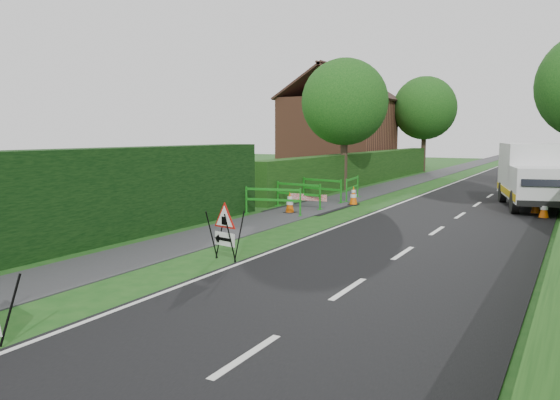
% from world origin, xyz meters
% --- Properties ---
extents(ground, '(120.00, 120.00, 0.00)m').
position_xyz_m(ground, '(0.00, 0.00, 0.00)').
color(ground, '#184814').
rests_on(ground, ground).
extents(road_surface, '(6.00, 90.00, 0.02)m').
position_xyz_m(road_surface, '(2.50, 35.00, 0.00)').
color(road_surface, black).
rests_on(road_surface, ground).
extents(footpath, '(2.00, 90.00, 0.02)m').
position_xyz_m(footpath, '(-3.00, 35.00, 0.01)').
color(footpath, '#2D2D30').
rests_on(footpath, ground).
extents(hedge_west_near, '(1.10, 18.00, 2.50)m').
position_xyz_m(hedge_west_near, '(-5.00, 0.00, 0.00)').
color(hedge_west_near, black).
rests_on(hedge_west_near, ground).
extents(hedge_west_far, '(1.00, 24.00, 1.80)m').
position_xyz_m(hedge_west_far, '(-5.00, 22.00, 0.00)').
color(hedge_west_far, '#14380F').
rests_on(hedge_west_far, ground).
extents(house_west, '(7.50, 7.40, 7.88)m').
position_xyz_m(house_west, '(-10.00, 30.00, 2.90)').
color(house_west, brown).
rests_on(house_west, ground).
extents(tree_nw, '(4.40, 4.40, 6.70)m').
position_xyz_m(tree_nw, '(-4.60, 18.00, 4.48)').
color(tree_nw, '#2D2116').
rests_on(tree_nw, ground).
extents(tree_fw, '(4.80, 4.80, 7.24)m').
position_xyz_m(tree_fw, '(-4.60, 34.00, 4.83)').
color(tree_fw, '#2D2116').
rests_on(tree_fw, ground).
extents(triangle_sign, '(0.91, 0.91, 1.13)m').
position_xyz_m(triangle_sign, '(-0.85, 1.81, 0.79)').
color(triangle_sign, black).
rests_on(triangle_sign, ground).
extents(works_van, '(3.35, 5.81, 2.50)m').
position_xyz_m(works_van, '(4.58, 15.07, 1.32)').
color(works_van, silver).
rests_on(works_van, ground).
extents(traffic_cone_0, '(0.38, 0.38, 0.79)m').
position_xyz_m(traffic_cone_0, '(5.11, 12.26, 0.39)').
color(traffic_cone_0, black).
rests_on(traffic_cone_0, ground).
extents(traffic_cone_1, '(0.38, 0.38, 0.79)m').
position_xyz_m(traffic_cone_1, '(4.78, 13.31, 0.39)').
color(traffic_cone_1, black).
rests_on(traffic_cone_1, ground).
extents(traffic_cone_2, '(0.38, 0.38, 0.79)m').
position_xyz_m(traffic_cone_2, '(5.06, 16.46, 0.39)').
color(traffic_cone_2, black).
rests_on(traffic_cone_2, ground).
extents(traffic_cone_3, '(0.38, 0.38, 0.79)m').
position_xyz_m(traffic_cone_3, '(-3.09, 9.21, 0.39)').
color(traffic_cone_3, black).
rests_on(traffic_cone_3, ground).
extents(traffic_cone_4, '(0.38, 0.38, 0.79)m').
position_xyz_m(traffic_cone_4, '(-1.89, 12.46, 0.39)').
color(traffic_cone_4, black).
rests_on(traffic_cone_4, ground).
extents(ped_barrier_0, '(2.09, 0.78, 1.00)m').
position_xyz_m(ped_barrier_0, '(-3.36, 8.45, 0.63)').
color(ped_barrier_0, '#178118').
rests_on(ped_barrier_0, ground).
extents(ped_barrier_1, '(2.09, 0.62, 1.00)m').
position_xyz_m(ped_barrier_1, '(-3.44, 10.58, 0.63)').
color(ped_barrier_1, '#178118').
rests_on(ped_barrier_1, ground).
extents(ped_barrier_2, '(2.09, 0.80, 1.00)m').
position_xyz_m(ped_barrier_2, '(-3.50, 12.90, 0.63)').
color(ped_barrier_2, '#178118').
rests_on(ped_barrier_2, ground).
extents(ped_barrier_3, '(0.62, 2.09, 1.00)m').
position_xyz_m(ped_barrier_3, '(-2.60, 14.13, 0.63)').
color(ped_barrier_3, '#178118').
rests_on(ped_barrier_3, ground).
extents(redwhite_plank, '(1.50, 0.15, 0.25)m').
position_xyz_m(redwhite_plank, '(-2.99, 10.55, 0.00)').
color(redwhite_plank, red).
rests_on(redwhite_plank, ground).
extents(hatchback_car, '(1.56, 3.41, 1.13)m').
position_xyz_m(hatchback_car, '(2.80, 26.82, 0.57)').
color(hatchback_car, silver).
rests_on(hatchback_car, ground).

